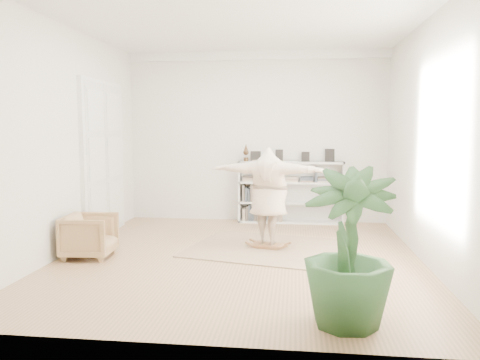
# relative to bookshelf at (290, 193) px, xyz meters

# --- Properties ---
(floor) EXTENTS (6.00, 6.00, 0.00)m
(floor) POSITION_rel_bookshelf_xyz_m (-0.74, -2.82, -0.64)
(floor) COLOR #93734C
(floor) RESTS_ON ground
(room_shell) EXTENTS (6.00, 6.00, 6.00)m
(room_shell) POSITION_rel_bookshelf_xyz_m (-0.74, 0.12, 2.87)
(room_shell) COLOR silver
(room_shell) RESTS_ON floor
(doors) EXTENTS (0.09, 1.78, 2.92)m
(doors) POSITION_rel_bookshelf_xyz_m (-3.45, -1.52, 0.76)
(doors) COLOR white
(doors) RESTS_ON floor
(bookshelf) EXTENTS (2.20, 0.35, 1.64)m
(bookshelf) POSITION_rel_bookshelf_xyz_m (0.00, 0.00, 0.00)
(bookshelf) COLOR silver
(bookshelf) RESTS_ON floor
(armchair) EXTENTS (0.79, 0.77, 0.67)m
(armchair) POSITION_rel_bookshelf_xyz_m (-3.04, -3.08, -0.30)
(armchair) COLOR tan
(armchair) RESTS_ON floor
(rug) EXTENTS (2.88, 2.50, 0.02)m
(rug) POSITION_rel_bookshelf_xyz_m (-0.33, -2.26, -0.63)
(rug) COLOR tan
(rug) RESTS_ON floor
(rocker_board) EXTENTS (0.55, 0.40, 0.11)m
(rocker_board) POSITION_rel_bookshelf_xyz_m (-0.33, -2.26, -0.57)
(rocker_board) COLOR #925F3A
(rocker_board) RESTS_ON rug
(person) EXTENTS (2.03, 0.95, 1.59)m
(person) POSITION_rel_bookshelf_xyz_m (-0.33, -2.26, 0.29)
(person) COLOR beige
(person) RESTS_ON rocker_board
(houseplant) EXTENTS (1.05, 1.05, 1.60)m
(houseplant) POSITION_rel_bookshelf_xyz_m (0.63, -5.20, 0.16)
(houseplant) COLOR #2A5229
(houseplant) RESTS_ON floor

